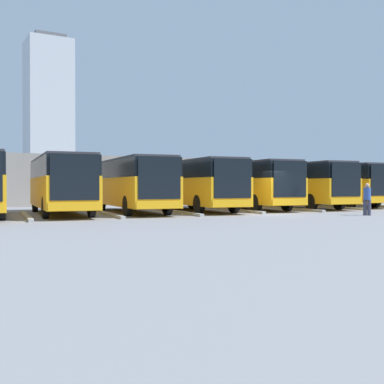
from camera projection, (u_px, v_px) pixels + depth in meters
The scene contains 18 objects.
ground_plane at pixel (270, 214), 27.69m from camera, with size 600.00×600.00×0.00m, color gray.
bus_0 at pixel (371, 184), 40.01m from camera, with size 3.71×10.93×3.23m.
curb_divider_0 at pixel (368, 206), 37.62m from camera, with size 0.24×7.70×0.15m, color #9E9E99.
bus_1 at pixel (333, 184), 37.91m from camera, with size 3.71×10.93×3.23m.
curb_divider_1 at pixel (327, 207), 35.52m from camera, with size 0.24×7.70×0.15m, color #9E9E99.
bus_2 at pixel (297, 183), 35.24m from camera, with size 3.71×10.93×3.23m.
curb_divider_2 at pixel (288, 208), 32.85m from camera, with size 0.24×7.70×0.15m, color #9E9E99.
bus_3 at pixel (247, 183), 33.46m from camera, with size 3.71×10.93×3.23m.
curb_divider_3 at pixel (233, 210), 31.07m from camera, with size 0.24×7.70×0.15m, color #9E9E99.
bus_4 at pixel (195, 183), 31.11m from camera, with size 3.71×10.93×3.23m.
curb_divider_4 at pixel (176, 212), 28.71m from camera, with size 0.24×7.70×0.15m, color #9E9E99.
bus_5 at pixel (132, 183), 29.23m from camera, with size 3.71×10.93×3.23m.
curb_divider_5 at pixel (106, 214), 26.83m from camera, with size 0.24×7.70×0.15m, color #9E9E99.
bus_6 at pixel (60, 183), 27.22m from camera, with size 3.71×10.93×3.23m.
curb_divider_6 at pixel (26, 216), 24.82m from camera, with size 0.24×7.70×0.15m, color #9E9E99.
pedestrian at pixel (367, 198), 26.41m from camera, with size 0.55×0.55×1.77m.
station_building at pixel (135, 181), 45.90m from camera, with size 38.53×11.80×4.14m.
office_tower at pixel (48, 114), 233.16m from camera, with size 20.72×20.72×74.18m.
Camera 1 is at (17.22, 22.13, 1.63)m, focal length 45.00 mm.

